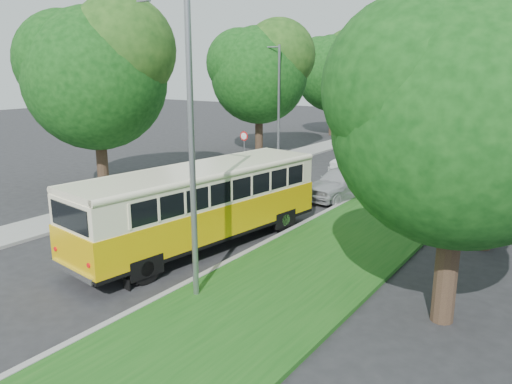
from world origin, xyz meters
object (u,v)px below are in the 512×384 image
Objects in this scene: car_silver at (342,182)px; car_white at (361,162)px; lamppost_near at (189,138)px; vintage_bus at (201,207)px; car_grey at (444,138)px; car_blue at (394,153)px; lamppost_far at (277,99)px.

car_white is (-1.62, 6.11, -0.11)m from car_silver.
lamppost_near is 4.91m from vintage_bus.
car_silver is (-1.21, 12.08, -3.60)m from lamppost_near.
lamppost_near reaches higher than car_silver.
car_silver is 6.32m from car_white.
car_blue is at bearing -100.54° from car_grey.
vintage_bus is 2.27× the size of car_blue.
lamppost_far is 8.49m from car_blue.
lamppost_far reaches higher than car_grey.
lamppost_near is 18.78m from car_white.
lamppost_far is 0.77× the size of vintage_bus.
lamppost_far is at bearing 152.57° from car_silver.
car_grey is (0.87, 28.74, -0.81)m from vintage_bus.
car_blue is at bearing 108.59° from car_silver.
car_silver is at bearing -94.45° from car_grey.
lamppost_near is at bearing -45.38° from vintage_bus.
lamppost_far is at bearing -124.24° from car_grey.
lamppost_far is at bearing -163.05° from car_white.
lamppost_near is 23.04m from car_blue.
car_silver is 1.06× the size of car_blue.
lamppost_far is 7.00m from car_white.
car_grey is at bearing 61.04° from lamppost_far.
car_white is (6.08, -0.31, -3.45)m from lamppost_far.
car_silver is at bearing 90.28° from vintage_bus.
vintage_bus is 2.14× the size of car_grey.
lamppost_near reaches higher than lamppost_far.
lamppost_far is 16.90m from vintage_bus.
lamppost_far reaches higher than car_blue.
lamppost_far is 1.66× the size of car_grey.
car_white reaches higher than car_blue.
vintage_bus is (-2.37, 3.15, -2.93)m from lamppost_near.
car_white is at bearing -2.91° from lamppost_far.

